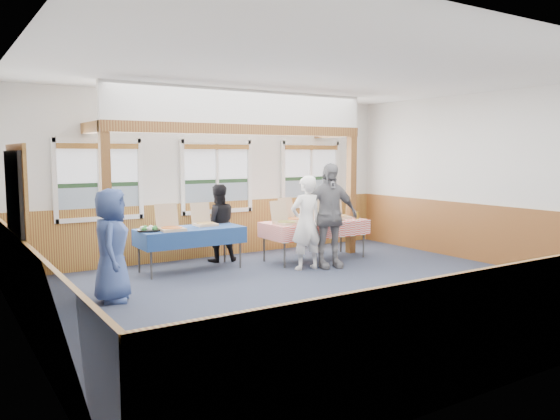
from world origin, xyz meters
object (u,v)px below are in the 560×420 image
object	(u,v)px
table_left	(190,231)
woman_white	(306,223)
man_blue	(111,245)
person_grey	(329,216)
woman_black	(218,223)
table_right	(315,223)

from	to	relation	value
table_left	woman_white	distance (m)	2.05
woman_white	man_blue	xyz separation A→B (m)	(-3.50, -0.26, -0.04)
woman_white	person_grey	xyz separation A→B (m)	(0.44, -0.08, 0.11)
table_left	man_blue	xyz separation A→B (m)	(-1.74, -1.30, 0.09)
table_left	person_grey	world-z (taller)	person_grey
table_left	man_blue	size ratio (longest dim) A/B	1.25
man_blue	person_grey	bearing A→B (deg)	-65.47
woman_black	person_grey	distance (m)	2.15
table_left	man_blue	world-z (taller)	man_blue
person_grey	woman_black	bearing A→B (deg)	146.04
woman_black	person_grey	size ratio (longest dim) A/B	0.78
table_right	woman_white	bearing A→B (deg)	-122.94
woman_black	person_grey	xyz separation A→B (m)	(1.44, -1.58, 0.21)
table_right	man_blue	bearing A→B (deg)	-154.63
woman_black	man_blue	xyz separation A→B (m)	(-2.51, -1.76, 0.05)
man_blue	woman_black	bearing A→B (deg)	-32.97
woman_black	man_blue	world-z (taller)	man_blue
woman_white	person_grey	size ratio (longest dim) A/B	0.89
table_left	person_grey	xyz separation A→B (m)	(2.20, -1.12, 0.25)
woman_white	woman_black	bearing A→B (deg)	-53.93
woman_black	man_blue	size ratio (longest dim) A/B	0.93
woman_white	person_grey	world-z (taller)	person_grey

